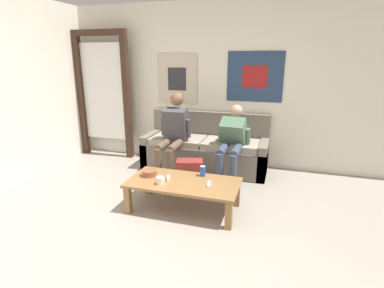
{
  "coord_description": "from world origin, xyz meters",
  "views": [
    {
      "loc": [
        1.2,
        -2.01,
        1.73
      ],
      "look_at": [
        0.12,
        1.49,
        0.65
      ],
      "focal_mm": 28.0,
      "sensor_mm": 36.0,
      "label": 1
    }
  ],
  "objects": [
    {
      "name": "game_controller_near_left",
      "position": [
        -0.02,
        1.01,
        0.36
      ],
      "size": [
        0.09,
        0.15,
        0.03
      ],
      "color": "white",
      "rests_on": "coffee_table"
    },
    {
      "name": "wall_back",
      "position": [
        0.0,
        2.73,
        1.28
      ],
      "size": [
        10.0,
        0.07,
        2.55
      ],
      "color": "silver",
      "rests_on": "ground_plane"
    },
    {
      "name": "coffee_table",
      "position": [
        0.17,
        0.99,
        0.3
      ],
      "size": [
        1.27,
        0.64,
        0.35
      ],
      "color": "olive",
      "rests_on": "ground_plane"
    },
    {
      "name": "ground_plane",
      "position": [
        0.0,
        0.0,
        0.0
      ],
      "size": [
        18.0,
        18.0,
        0.0
      ],
      "primitive_type": "plane",
      "color": "gray"
    },
    {
      "name": "game_controller_near_right",
      "position": [
        0.48,
        0.97,
        0.36
      ],
      "size": [
        0.06,
        0.15,
        0.03
      ],
      "color": "white",
      "rests_on": "coffee_table"
    },
    {
      "name": "pillar_candle",
      "position": [
        -0.05,
        0.84,
        0.39
      ],
      "size": [
        0.09,
        0.09,
        0.1
      ],
      "color": "silver",
      "rests_on": "coffee_table"
    },
    {
      "name": "door_frame",
      "position": [
        -1.8,
        2.51,
        1.2
      ],
      "size": [
        1.0,
        0.1,
        2.15
      ],
      "color": "#382319",
      "rests_on": "ground_plane"
    },
    {
      "name": "backpack",
      "position": [
        0.04,
        1.64,
        0.18
      ],
      "size": [
        0.4,
        0.32,
        0.37
      ],
      "color": "maroon",
      "rests_on": "ground_plane"
    },
    {
      "name": "person_seated_teen",
      "position": [
        0.54,
        2.02,
        0.58
      ],
      "size": [
        0.47,
        0.96,
        1.05
      ],
      "color": "#384256",
      "rests_on": "ground_plane"
    },
    {
      "name": "drink_can_blue",
      "position": [
        0.34,
        1.21,
        0.41
      ],
      "size": [
        0.07,
        0.07,
        0.12
      ],
      "color": "#28479E",
      "rests_on": "coffee_table"
    },
    {
      "name": "person_seated_adult",
      "position": [
        -0.33,
        1.98,
        0.66
      ],
      "size": [
        0.47,
        0.85,
        1.22
      ],
      "color": "brown",
      "rests_on": "ground_plane"
    },
    {
      "name": "ceramic_bowl",
      "position": [
        -0.28,
        1.03,
        0.39
      ],
      "size": [
        0.18,
        0.18,
        0.07
      ],
      "color": "brown",
      "rests_on": "coffee_table"
    },
    {
      "name": "couch",
      "position": [
        0.06,
        2.37,
        0.29
      ],
      "size": [
        1.93,
        0.71,
        0.87
      ],
      "color": "#70665B",
      "rests_on": "ground_plane"
    }
  ]
}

